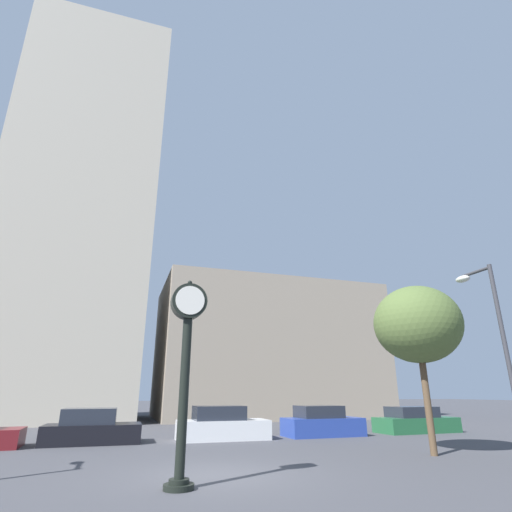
# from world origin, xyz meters

# --- Properties ---
(ground_plane) EXTENTS (200.00, 200.00, 0.00)m
(ground_plane) POSITION_xyz_m (0.00, 0.00, 0.00)
(ground_plane) COLOR #424247
(building_tall_tower) EXTENTS (11.47, 12.00, 34.36)m
(building_tall_tower) POSITION_xyz_m (-7.03, 24.00, 17.18)
(building_tall_tower) COLOR #BCB29E
(building_tall_tower) RESTS_ON ground_plane
(building_storefront_row) EXTENTS (19.08, 12.00, 11.31)m
(building_storefront_row) POSITION_xyz_m (9.88, 24.00, 5.65)
(building_storefront_row) COLOR gray
(building_storefront_row) RESTS_ON ground_plane
(street_clock) EXTENTS (0.90, 0.70, 4.84)m
(street_clock) POSITION_xyz_m (-1.15, -1.37, 3.04)
(street_clock) COLOR black
(street_clock) RESTS_ON ground_plane
(car_black) EXTENTS (3.96, 1.98, 1.41)m
(car_black) POSITION_xyz_m (-3.57, 8.21, 0.59)
(car_black) COLOR black
(car_black) RESTS_ON ground_plane
(car_white) EXTENTS (4.20, 1.88, 1.47)m
(car_white) POSITION_xyz_m (2.06, 7.98, 0.62)
(car_white) COLOR silver
(car_white) RESTS_ON ground_plane
(car_blue) EXTENTS (3.94, 1.87, 1.43)m
(car_blue) POSITION_xyz_m (7.18, 7.94, 0.60)
(car_blue) COLOR #28429E
(car_blue) RESTS_ON ground_plane
(car_green) EXTENTS (4.55, 1.99, 1.32)m
(car_green) POSITION_xyz_m (12.90, 8.08, 0.56)
(car_green) COLOR #236038
(car_green) RESTS_ON ground_plane
(street_lamp_right) EXTENTS (0.36, 1.57, 6.23)m
(street_lamp_right) POSITION_xyz_m (9.04, -1.21, 4.15)
(street_lamp_right) COLOR #38383D
(street_lamp_right) RESTS_ON ground_plane
(bare_tree) EXTENTS (3.20, 3.20, 5.96)m
(bare_tree) POSITION_xyz_m (7.88, 0.97, 4.50)
(bare_tree) COLOR brown
(bare_tree) RESTS_ON ground_plane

